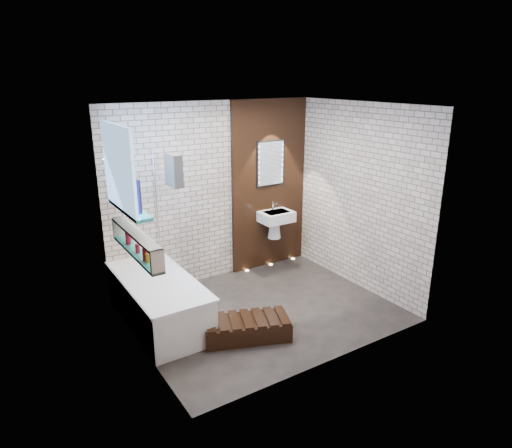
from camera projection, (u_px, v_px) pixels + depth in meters
ground at (262, 311)px, 5.94m from camera, size 3.20×3.20×0.00m
room_shell at (263, 216)px, 5.53m from camera, size 3.24×3.20×2.60m
walnut_panel at (269, 185)px, 7.03m from camera, size 1.30×0.06×2.60m
clerestory_window at (121, 176)px, 4.82m from camera, size 0.18×1.00×0.94m
display_niche at (136, 243)px, 4.90m from camera, size 0.14×1.30×0.26m
bathtub at (159, 301)px, 5.58m from camera, size 0.79×1.74×0.70m
bath_screen at (167, 210)px, 5.81m from camera, size 0.01×0.78×1.40m
towel at (174, 170)px, 5.40m from camera, size 0.11×0.30×0.39m
shower_head at (128, 157)px, 5.41m from camera, size 0.18×0.18×0.02m
washbasin at (276, 220)px, 7.04m from camera, size 0.50×0.36×0.58m
led_mirror at (271, 163)px, 6.90m from camera, size 0.50×0.02×0.70m
walnut_step at (247, 329)px, 5.31m from camera, size 1.08×0.77×0.22m
niche_bottles at (138, 247)px, 4.88m from camera, size 0.06×0.68×0.16m
sill_vases at (128, 197)px, 4.98m from camera, size 0.19×0.58×0.36m
floor_uplights at (271, 264)px, 7.38m from camera, size 0.96×0.06×0.01m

